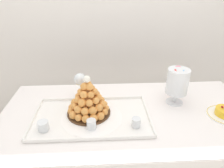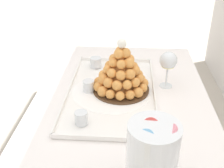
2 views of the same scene
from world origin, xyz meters
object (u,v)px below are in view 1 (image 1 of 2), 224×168
object	(u,v)px
serving_tray	(92,117)
croquembouche	(88,100)
dessert_cup_centre	(136,123)
macaron_goblet	(177,82)
wine_glass	(80,80)
dessert_cup_left	(43,126)
dessert_cup_mid_left	(91,125)

from	to	relation	value
serving_tray	croquembouche	bearing A→B (deg)	114.40
serving_tray	croquembouche	world-z (taller)	croquembouche
serving_tray	dessert_cup_centre	size ratio (longest dim) A/B	13.02
serving_tray	macaron_goblet	world-z (taller)	macaron_goblet
macaron_goblet	serving_tray	bearing A→B (deg)	-165.12
serving_tray	dessert_cup_centre	bearing A→B (deg)	-21.79
croquembouche	wine_glass	distance (m)	0.22
serving_tray	dessert_cup_left	distance (m)	0.28
croquembouche	dessert_cup_centre	distance (m)	0.31
dessert_cup_centre	wine_glass	bearing A→B (deg)	132.91
dessert_cup_mid_left	wine_glass	bearing A→B (deg)	103.37
dessert_cup_mid_left	dessert_cup_left	bearing A→B (deg)	179.41
dessert_cup_left	dessert_cup_centre	world-z (taller)	same
dessert_cup_mid_left	dessert_cup_centre	bearing A→B (deg)	1.20
croquembouche	dessert_cup_centre	xyz separation A→B (m)	(0.27, -0.14, -0.07)
dessert_cup_left	dessert_cup_mid_left	bearing A→B (deg)	-0.59
dessert_cup_left	serving_tray	bearing A→B (deg)	21.70
macaron_goblet	croquembouche	bearing A→B (deg)	-169.69
dessert_cup_mid_left	wine_glass	size ratio (longest dim) A/B	0.31
dessert_cup_mid_left	serving_tray	bearing A→B (deg)	91.69
macaron_goblet	dessert_cup_left	bearing A→B (deg)	-162.89
serving_tray	wine_glass	xyz separation A→B (m)	(-0.08, 0.26, 0.12)
dessert_cup_left	wine_glass	bearing A→B (deg)	64.26
serving_tray	dessert_cup_left	xyz separation A→B (m)	(-0.25, -0.10, 0.03)
dessert_cup_left	wine_glass	xyz separation A→B (m)	(0.17, 0.36, 0.10)
croquembouche	wine_glass	size ratio (longest dim) A/B	1.49
dessert_cup_left	dessert_cup_mid_left	xyz separation A→B (m)	(0.26, -0.00, 0.00)
serving_tray	macaron_goblet	size ratio (longest dim) A/B	2.74
croquembouche	dessert_cup_mid_left	distance (m)	0.16
dessert_cup_mid_left	dessert_cup_centre	world-z (taller)	dessert_cup_mid_left
dessert_cup_mid_left	macaron_goblet	xyz separation A→B (m)	(0.54, 0.25, 0.12)
dessert_cup_mid_left	dessert_cup_centre	distance (m)	0.24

